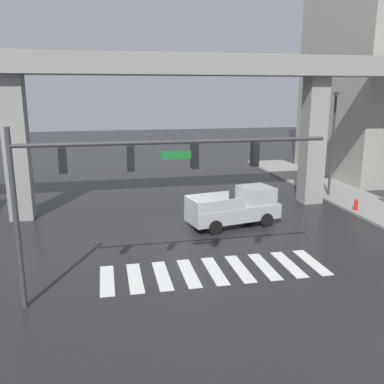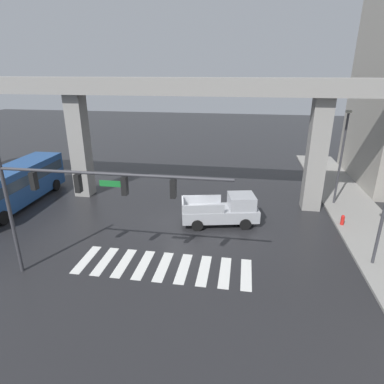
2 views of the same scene
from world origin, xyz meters
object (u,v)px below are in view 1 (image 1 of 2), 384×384
object	(u,v)px
fire_hydrant	(356,206)
pickup_truck	(238,208)
street_lamp_mid_block	(333,132)
traffic_signal_mast	(127,171)

from	to	relation	value
fire_hydrant	pickup_truck	bearing A→B (deg)	-174.00
street_lamp_mid_block	fire_hydrant	world-z (taller)	street_lamp_mid_block
street_lamp_mid_block	fire_hydrant	size ratio (longest dim) A/B	8.52
street_lamp_mid_block	fire_hydrant	distance (m)	5.73
pickup_truck	fire_hydrant	distance (m)	7.93
traffic_signal_mast	fire_hydrant	size ratio (longest dim) A/B	12.81
pickup_truck	traffic_signal_mast	distance (m)	10.36
traffic_signal_mast	fire_hydrant	world-z (taller)	traffic_signal_mast
pickup_truck	street_lamp_mid_block	xyz separation A→B (m)	(8.27, 4.78, 3.57)
traffic_signal_mast	fire_hydrant	xyz separation A→B (m)	(14.25, 8.10, -4.24)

